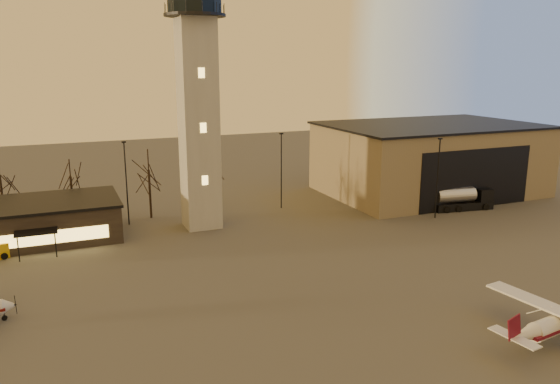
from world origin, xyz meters
The scene contains 7 objects.
ground centered at (0.00, 0.00, 0.00)m, with size 220.00×220.00×0.00m, color #43413E.
control_tower centered at (0.00, 30.00, 16.33)m, with size 6.80×6.80×32.60m.
hangar centered at (36.00, 33.98, 5.15)m, with size 30.60×20.60×10.30m.
light_poles centered at (0.50, 31.00, 5.41)m, with size 58.50×12.25×10.14m.
tree_row centered at (-13.70, 39.16, 5.94)m, with size 37.20×9.20×8.80m.
cessna_front centered at (15.71, -6.76, 1.10)m, with size 9.28×11.70×3.21m.
fuel_truck centered at (33.87, 24.00, 1.20)m, with size 8.45×3.64×3.04m.
Camera 1 is at (-15.65, -31.42, 19.12)m, focal length 35.00 mm.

